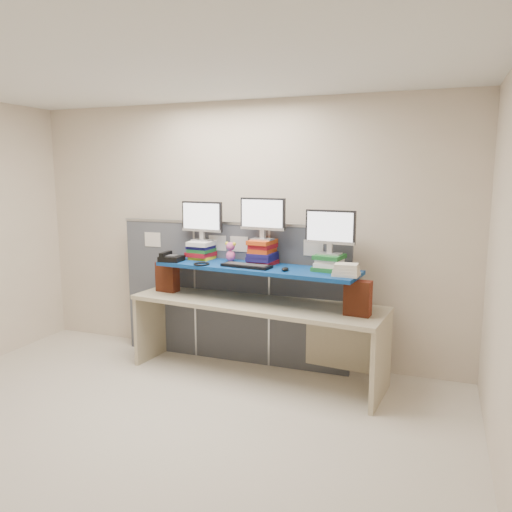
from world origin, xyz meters
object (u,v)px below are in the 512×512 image
at_px(desk, 256,316).
at_px(monitor_right, 330,229).
at_px(monitor_center, 263,216).
at_px(blue_board, 256,268).
at_px(monitor_left, 202,219).
at_px(desk_phone, 171,258).
at_px(keyboard, 247,266).

bearing_deg(desk, monitor_right, 9.43).
distance_m(monitor_center, monitor_right, 0.71).
bearing_deg(monitor_center, blue_board, -96.78).
xyz_separation_m(monitor_left, monitor_right, (1.40, -0.15, -0.04)).
bearing_deg(desk_phone, desk, 0.88).
relative_size(monitor_right, keyboard, 0.93).
height_order(blue_board, monitor_left, monitor_left).
relative_size(blue_board, monitor_left, 4.28).
distance_m(desk, desk_phone, 1.08).
bearing_deg(monitor_right, keyboard, -164.28).
distance_m(blue_board, monitor_left, 0.84).
distance_m(blue_board, desk_phone, 0.93).
bearing_deg(blue_board, monitor_center, 83.22).
distance_m(blue_board, monitor_center, 0.52).
height_order(desk, blue_board, blue_board).
height_order(desk, keyboard, keyboard).
xyz_separation_m(desk, desk_phone, (-0.93, -0.05, 0.55)).
bearing_deg(monitor_center, keyboard, -107.34).
height_order(desk, desk_phone, desk_phone).
xyz_separation_m(blue_board, monitor_left, (-0.68, 0.19, 0.45)).
bearing_deg(monitor_right, monitor_center, 180.00).
xyz_separation_m(desk, blue_board, (0.00, 0.00, 0.49)).
bearing_deg(monitor_center, monitor_left, 180.00).
bearing_deg(monitor_center, desk, -96.78).
bearing_deg(desk_phone, monitor_center, 7.68).
bearing_deg(desk_phone, monitor_right, 0.97).
relative_size(monitor_left, monitor_right, 1.00).
height_order(keyboard, desk_phone, desk_phone).
bearing_deg(blue_board, keyboard, -118.70).
bearing_deg(desk_phone, blue_board, 0.88).
distance_m(monitor_left, monitor_right, 1.41).
bearing_deg(monitor_left, blue_board, -9.66).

